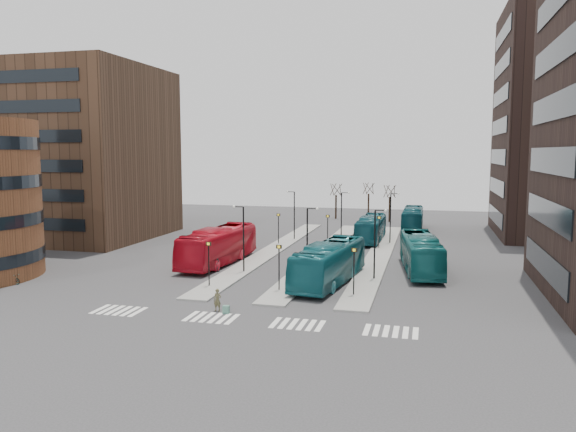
% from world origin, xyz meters
% --- Properties ---
extents(ground, '(160.00, 160.00, 0.00)m').
position_xyz_m(ground, '(0.00, 0.00, 0.00)').
color(ground, '#303032').
rests_on(ground, ground).
extents(island_left, '(2.50, 45.00, 0.15)m').
position_xyz_m(island_left, '(-4.00, 30.00, 0.07)').
color(island_left, gray).
rests_on(island_left, ground).
extents(island_mid, '(2.50, 45.00, 0.15)m').
position_xyz_m(island_mid, '(2.00, 30.00, 0.07)').
color(island_mid, gray).
rests_on(island_mid, ground).
extents(island_right, '(2.50, 45.00, 0.15)m').
position_xyz_m(island_right, '(8.00, 30.00, 0.07)').
color(island_right, gray).
rests_on(island_right, ground).
extents(suitcase, '(0.48, 0.39, 0.56)m').
position_xyz_m(suitcase, '(-0.37, 5.17, 0.28)').
color(suitcase, navy).
rests_on(suitcase, ground).
extents(red_bus, '(3.89, 13.34, 3.67)m').
position_xyz_m(red_bus, '(-7.24, 21.46, 1.84)').
color(red_bus, red).
rests_on(red_bus, ground).
extents(teal_bus_a, '(4.68, 13.01, 3.54)m').
position_xyz_m(teal_bus_a, '(5.00, 15.84, 1.77)').
color(teal_bus_a, '#135A63').
rests_on(teal_bus_a, ground).
extents(teal_bus_b, '(2.89, 11.56, 3.21)m').
position_xyz_m(teal_bus_b, '(6.14, 39.43, 1.60)').
color(teal_bus_b, '#124F5C').
rests_on(teal_bus_b, ground).
extents(teal_bus_c, '(4.45, 12.72, 3.47)m').
position_xyz_m(teal_bus_c, '(12.49, 22.58, 1.73)').
color(teal_bus_c, '#125B5C').
rests_on(teal_bus_c, ground).
extents(teal_bus_d, '(2.76, 11.60, 3.23)m').
position_xyz_m(teal_bus_d, '(10.88, 51.49, 1.61)').
color(teal_bus_d, '#124D5A').
rests_on(teal_bus_d, ground).
extents(traveller, '(0.61, 0.43, 1.60)m').
position_xyz_m(traveller, '(-1.17, 5.58, 0.80)').
color(traveller, '#4E4A2F').
rests_on(traveller, ground).
extents(commuter_a, '(0.92, 0.75, 1.78)m').
position_xyz_m(commuter_a, '(-6.18, 17.90, 0.89)').
color(commuter_a, black).
rests_on(commuter_a, ground).
extents(commuter_b, '(0.58, 1.00, 1.60)m').
position_xyz_m(commuter_b, '(3.60, 17.09, 0.80)').
color(commuter_b, black).
rests_on(commuter_b, ground).
extents(commuter_c, '(0.82, 1.12, 1.56)m').
position_xyz_m(commuter_c, '(1.95, 15.43, 0.78)').
color(commuter_c, black).
rests_on(commuter_c, ground).
extents(bicycle_far, '(1.69, 0.90, 0.84)m').
position_xyz_m(bicycle_far, '(-21.00, 9.02, 0.42)').
color(bicycle_far, gray).
rests_on(bicycle_far, ground).
extents(crosswalk_stripes, '(22.35, 2.40, 0.01)m').
position_xyz_m(crosswalk_stripes, '(1.75, 4.00, 0.01)').
color(crosswalk_stripes, silver).
rests_on(crosswalk_stripes, ground).
extents(office_block, '(25.00, 20.12, 22.00)m').
position_xyz_m(office_block, '(-34.00, 33.98, 11.00)').
color(office_block, '#473020').
rests_on(office_block, ground).
extents(sign_poles, '(12.45, 22.12, 3.65)m').
position_xyz_m(sign_poles, '(1.60, 23.00, 2.41)').
color(sign_poles, black).
rests_on(sign_poles, ground).
extents(lamp_posts, '(14.04, 20.24, 6.12)m').
position_xyz_m(lamp_posts, '(2.64, 28.00, 3.58)').
color(lamp_posts, black).
rests_on(lamp_posts, ground).
extents(bare_trees, '(10.97, 8.14, 5.90)m').
position_xyz_m(bare_trees, '(2.67, 62.67, 2.72)').
color(bare_trees, black).
rests_on(bare_trees, ground).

